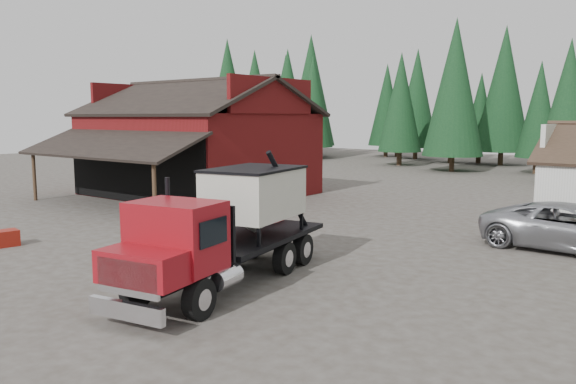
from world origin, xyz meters
The scene contains 9 objects.
ground centered at (0.00, 0.00, 0.00)m, with size 120.00×120.00×0.00m, color #423B34.
red_barn centered at (-11.00, 9.90, 2.69)m, with size 12.80×13.63×7.18m.
conifer_backdrop centered at (0.00, 42.00, 0.00)m, with size 76.00×16.00×16.00m, color #10321A, non-canonical shape.
near_pine_a centered at (-22.00, 28.00, 6.39)m, with size 4.40×4.40×11.40m.
near_pine_b centered at (6.00, 30.00, 5.89)m, with size 3.96×3.96×10.40m.
near_pine_d centered at (-4.00, 34.00, 7.39)m, with size 5.28×5.28×13.40m.
feed_truck centered at (4.00, -2.97, 1.77)m, with size 3.74×8.65×3.79m.
silver_car centered at (10.97, 7.52, 0.85)m, with size 2.83×6.15×1.71m, color #A5A7AD.
equip_box centered at (-6.00, -4.75, 0.30)m, with size 0.70×1.10×0.60m, color maroon.
Camera 1 is at (15.03, -14.43, 4.80)m, focal length 35.00 mm.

